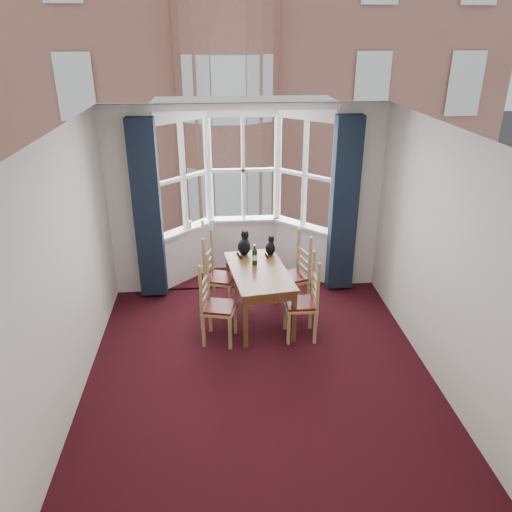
{
  "coord_description": "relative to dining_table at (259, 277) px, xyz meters",
  "views": [
    {
      "loc": [
        -0.44,
        -4.76,
        3.66
      ],
      "look_at": [
        0.04,
        1.05,
        1.05
      ],
      "focal_mm": 35.0,
      "sensor_mm": 36.0,
      "label": 1
    }
  ],
  "objects": [
    {
      "name": "chair_left_far",
      "position": [
        -0.59,
        0.37,
        -0.19
      ],
      "size": [
        0.51,
        0.52,
        0.92
      ],
      "color": "#A3854F",
      "rests_on": "floor"
    },
    {
      "name": "wall_back_pier_right",
      "position": [
        1.55,
        1.01,
        0.74
      ],
      "size": [
        0.7,
        0.12,
        2.8
      ],
      "primitive_type": "cube",
      "color": "silver",
      "rests_on": "floor"
    },
    {
      "name": "wall_back_pier_left",
      "position": [
        -1.75,
        1.01,
        0.74
      ],
      "size": [
        0.7,
        0.12,
        2.8
      ],
      "primitive_type": "cube",
      "color": "silver",
      "rests_on": "floor"
    },
    {
      "name": "wall_near",
      "position": [
        -0.1,
        -3.49,
        0.74
      ],
      "size": [
        4.0,
        0.0,
        4.0
      ],
      "primitive_type": "plane",
      "rotation": [
        -1.57,
        0.0,
        0.0
      ],
      "color": "silver",
      "rests_on": "floor"
    },
    {
      "name": "curtain_right",
      "position": [
        1.32,
        0.83,
        0.69
      ],
      "size": [
        0.38,
        0.22,
        2.6
      ],
      "primitive_type": "cube",
      "color": "#172234",
      "rests_on": "floor"
    },
    {
      "name": "cat_left",
      "position": [
        -0.16,
        0.55,
        0.23
      ],
      "size": [
        0.22,
        0.28,
        0.35
      ],
      "color": "black",
      "rests_on": "dining_table"
    },
    {
      "name": "dining_table",
      "position": [
        0.0,
        0.0,
        0.0
      ],
      "size": [
        0.9,
        1.45,
        0.76
      ],
      "color": "brown",
      "rests_on": "floor"
    },
    {
      "name": "wall_right",
      "position": [
        1.9,
        -1.24,
        0.74
      ],
      "size": [
        0.0,
        4.5,
        4.5
      ],
      "primitive_type": "plane",
      "rotation": [
        1.57,
        0.0,
        -1.57
      ],
      "color": "silver",
      "rests_on": "floor"
    },
    {
      "name": "chair_right_far",
      "position": [
        0.58,
        0.32,
        -0.19
      ],
      "size": [
        0.51,
        0.52,
        0.92
      ],
      "color": "#A3854F",
      "rests_on": "floor"
    },
    {
      "name": "ceiling",
      "position": [
        -0.1,
        -1.24,
        2.14
      ],
      "size": [
        4.5,
        4.5,
        0.0
      ],
      "primitive_type": "plane",
      "rotation": [
        3.14,
        0.0,
        0.0
      ],
      "color": "white",
      "rests_on": "floor"
    },
    {
      "name": "chair_left_near",
      "position": [
        -0.63,
        -0.46,
        -0.19
      ],
      "size": [
        0.49,
        0.5,
        0.92
      ],
      "color": "#A3854F",
      "rests_on": "floor"
    },
    {
      "name": "bay_window",
      "position": [
        -0.1,
        1.52,
        0.74
      ],
      "size": [
        2.76,
        0.94,
        2.8
      ],
      "color": "white",
      "rests_on": "floor"
    },
    {
      "name": "candle_short",
      "position": [
        -0.77,
        1.39,
        0.27
      ],
      "size": [
        0.06,
        0.06,
        0.11
      ],
      "primitive_type": "cylinder",
      "color": "white",
      "rests_on": "bay_window"
    },
    {
      "name": "curtain_left",
      "position": [
        -1.52,
        0.83,
        0.69
      ],
      "size": [
        0.38,
        0.22,
        2.6
      ],
      "primitive_type": "cube",
      "color": "#172234",
      "rests_on": "floor"
    },
    {
      "name": "chair_right_near",
      "position": [
        0.59,
        -0.47,
        -0.19
      ],
      "size": [
        0.41,
        0.43,
        0.92
      ],
      "color": "#A3854F",
      "rests_on": "floor"
    },
    {
      "name": "tenement_building",
      "position": [
        -0.1,
        12.78,
        0.94
      ],
      "size": [
        18.4,
        7.8,
        15.2
      ],
      "color": "#A76956",
      "rests_on": "street"
    },
    {
      "name": "wine_bottle",
      "position": [
        -0.04,
        0.18,
        0.23
      ],
      "size": [
        0.07,
        0.07,
        0.29
      ],
      "color": "black",
      "rests_on": "dining_table"
    },
    {
      "name": "street",
      "position": [
        -0.1,
        31.01,
        -6.66
      ],
      "size": [
        80.0,
        80.0,
        0.0
      ],
      "primitive_type": "plane",
      "color": "#333335",
      "rests_on": "ground"
    },
    {
      "name": "floor",
      "position": [
        -0.1,
        -1.24,
        -0.66
      ],
      "size": [
        4.5,
        4.5,
        0.0
      ],
      "primitive_type": "plane",
      "color": "black",
      "rests_on": "ground"
    },
    {
      "name": "cat_right",
      "position": [
        0.21,
        0.51,
        0.2
      ],
      "size": [
        0.19,
        0.23,
        0.27
      ],
      "color": "black",
      "rests_on": "dining_table"
    },
    {
      "name": "candle_extra",
      "position": [
        -0.63,
        1.41,
        0.27
      ],
      "size": [
        0.05,
        0.05,
        0.12
      ],
      "primitive_type": "cylinder",
      "color": "white",
      "rests_on": "bay_window"
    },
    {
      "name": "wall_left",
      "position": [
        -2.1,
        -1.24,
        0.74
      ],
      "size": [
        0.0,
        4.5,
        4.5
      ],
      "primitive_type": "plane",
      "rotation": [
        1.57,
        0.0,
        1.57
      ],
      "color": "silver",
      "rests_on": "floor"
    },
    {
      "name": "candle_tall",
      "position": [
        -0.96,
        1.36,
        0.27
      ],
      "size": [
        0.06,
        0.06,
        0.12
      ],
      "primitive_type": "cylinder",
      "color": "white",
      "rests_on": "bay_window"
    }
  ]
}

